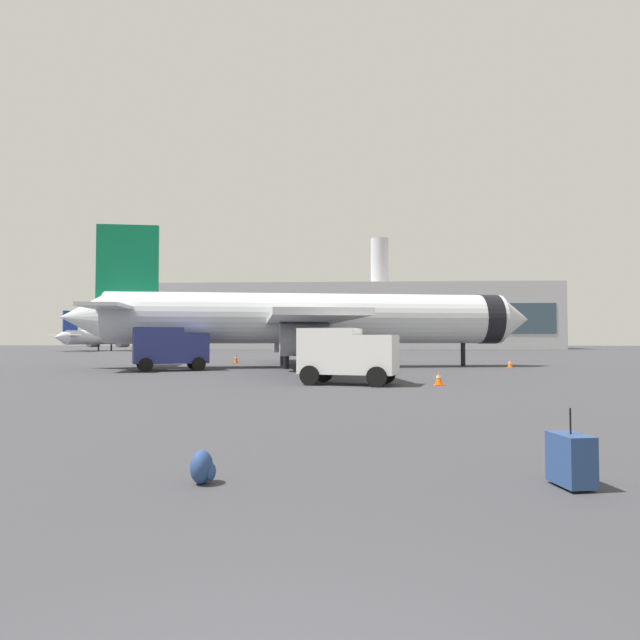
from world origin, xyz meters
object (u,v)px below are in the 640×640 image
at_px(airplane_at_gate, 308,319).
at_px(safety_cone_far, 236,358).
at_px(airplane_taxiing, 110,338).
at_px(safety_cone_near, 439,378).
at_px(service_truck, 170,347).
at_px(rolling_suitcase, 571,459).
at_px(traveller_backpack, 203,467).
at_px(safety_cone_mid, 510,364).
at_px(cargo_van, 347,353).

xyz_separation_m(airplane_at_gate, safety_cone_far, (-6.93, 6.94, -3.25)).
xyz_separation_m(airplane_taxiing, safety_cone_near, (50.02, -77.45, -2.19)).
distance_m(service_truck, safety_cone_far, 12.26).
bearing_deg(rolling_suitcase, safety_cone_far, 108.07).
bearing_deg(airplane_taxiing, safety_cone_near, -57.15).
xyz_separation_m(service_truck, traveller_backpack, (9.93, -28.22, -1.37)).
relative_size(safety_cone_mid, rolling_suitcase, 0.60).
relative_size(airplane_taxiing, rolling_suitcase, 21.52).
bearing_deg(airplane_taxiing, rolling_suitcase, -62.58).
xyz_separation_m(service_truck, safety_cone_mid, (23.83, 4.57, -1.28)).
xyz_separation_m(safety_cone_far, rolling_suitcase, (13.11, -40.18, -0.02)).
height_order(cargo_van, safety_cone_near, cargo_van).
distance_m(rolling_suitcase, traveller_backpack, 5.18).
relative_size(safety_cone_near, traveller_backpack, 1.38).
bearing_deg(airplane_at_gate, safety_cone_near, -66.10).
bearing_deg(safety_cone_far, airplane_at_gate, -45.01).
bearing_deg(safety_cone_near, cargo_van, 176.16).
height_order(cargo_van, safety_cone_mid, cargo_van).
distance_m(airplane_taxiing, safety_cone_near, 92.22).
bearing_deg(safety_cone_far, safety_cone_near, -58.61).
relative_size(airplane_at_gate, service_truck, 6.76).
bearing_deg(traveller_backpack, cargo_van, 83.41).
bearing_deg(rolling_suitcase, safety_cone_mid, 75.05).
bearing_deg(airplane_taxiing, airplane_at_gate, -55.04).
height_order(cargo_van, traveller_backpack, cargo_van).
xyz_separation_m(cargo_van, safety_cone_near, (4.15, -0.28, -1.12)).
distance_m(safety_cone_near, safety_cone_mid, 17.45).
relative_size(airplane_taxiing, safety_cone_mid, 35.88).
bearing_deg(airplane_at_gate, airplane_taxiing, 124.96).
distance_m(airplane_taxiing, service_truck, 74.56).
relative_size(service_truck, traveller_backpack, 11.00).
bearing_deg(airplane_at_gate, traveller_backpack, -88.27).
distance_m(airplane_at_gate, service_truck, 10.48).
xyz_separation_m(service_truck, safety_cone_far, (1.99, 12.04, -1.20)).
distance_m(safety_cone_far, traveller_backpack, 41.03).
height_order(airplane_taxiing, cargo_van, airplane_taxiing).
height_order(airplane_at_gate, safety_cone_mid, airplane_at_gate).
bearing_deg(safety_cone_mid, safety_cone_far, 161.13).
relative_size(airplane_taxiing, cargo_van, 4.97).
xyz_separation_m(safety_cone_far, traveller_backpack, (7.94, -40.25, -0.18)).
distance_m(cargo_van, safety_cone_near, 4.31).
xyz_separation_m(airplane_at_gate, safety_cone_near, (7.16, -16.17, -3.33)).
distance_m(safety_cone_mid, safety_cone_far, 23.08).
relative_size(service_truck, safety_cone_far, 6.39).
bearing_deg(safety_cone_far, rolling_suitcase, -71.93).
xyz_separation_m(rolling_suitcase, traveller_backpack, (-5.17, -0.08, -0.16)).
bearing_deg(safety_cone_near, traveller_backpack, -109.76).
xyz_separation_m(airplane_at_gate, traveller_backpack, (1.00, -33.32, -3.42)).
distance_m(safety_cone_near, traveller_backpack, 18.22).
xyz_separation_m(cargo_van, rolling_suitcase, (3.16, -17.35, -1.06)).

